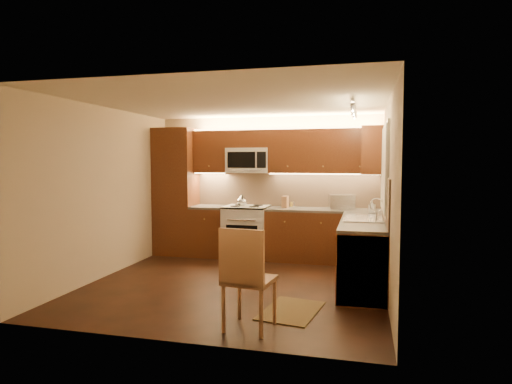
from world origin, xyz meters
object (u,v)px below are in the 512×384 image
(toaster_oven, at_px, (341,202))
(dining_chair, at_px, (250,278))
(microwave, at_px, (249,160))
(stove, at_px, (247,232))
(sink, at_px, (363,213))
(kettle, at_px, (242,200))
(knife_block, at_px, (285,202))
(soap_bottle, at_px, (372,207))

(toaster_oven, bearing_deg, dining_chair, -114.99)
(microwave, bearing_deg, stove, -90.00)
(toaster_oven, bearing_deg, sink, -85.20)
(kettle, bearing_deg, dining_chair, -96.88)
(microwave, relative_size, knife_block, 3.74)
(sink, relative_size, soap_bottle, 4.54)
(microwave, bearing_deg, soap_bottle, -12.44)
(soap_bottle, height_order, dining_chair, soap_bottle)
(microwave, height_order, soap_bottle, microwave)
(stove, bearing_deg, sink, -29.36)
(sink, xyz_separation_m, knife_block, (-1.32, 1.19, 0.03))
(sink, height_order, dining_chair, dining_chair)
(stove, relative_size, soap_bottle, 4.86)
(stove, xyz_separation_m, sink, (2.00, -1.12, 0.52))
(toaster_oven, distance_m, knife_block, 0.96)
(toaster_oven, bearing_deg, soap_bottle, -51.56)
(kettle, bearing_deg, microwave, 45.63)
(microwave, xyz_separation_m, sink, (2.00, -1.26, -0.74))
(microwave, bearing_deg, sink, -32.21)
(stove, distance_m, knife_block, 0.87)
(microwave, relative_size, kettle, 3.58)
(toaster_oven, xyz_separation_m, soap_bottle, (0.50, -0.41, -0.03))
(stove, distance_m, microwave, 1.27)
(sink, distance_m, dining_chair, 2.37)
(microwave, height_order, knife_block, microwave)
(dining_chair, bearing_deg, stove, 113.06)
(kettle, xyz_separation_m, toaster_oven, (1.71, 0.13, -0.00))
(soap_bottle, bearing_deg, stove, -169.17)
(sink, distance_m, knife_block, 1.78)
(knife_block, bearing_deg, toaster_oven, 4.95)
(kettle, bearing_deg, stove, 16.06)
(kettle, bearing_deg, knife_block, -14.87)
(kettle, height_order, toaster_oven, toaster_oven)
(sink, height_order, toaster_oven, toaster_oven)
(kettle, bearing_deg, sink, -51.30)
(soap_bottle, bearing_deg, knife_block, -175.46)
(kettle, distance_m, knife_block, 0.76)
(toaster_oven, distance_m, dining_chair, 3.37)
(kettle, distance_m, soap_bottle, 2.22)
(microwave, xyz_separation_m, soap_bottle, (2.13, -0.47, -0.73))
(toaster_oven, height_order, soap_bottle, toaster_oven)
(sink, height_order, soap_bottle, soap_bottle)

